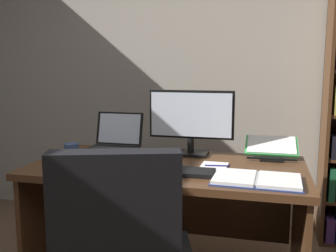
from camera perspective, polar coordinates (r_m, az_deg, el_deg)
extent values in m
cube|color=#A89E8E|center=(3.24, 6.79, 8.60)|extent=(4.98, 0.12, 2.58)
cube|color=#4C2D19|center=(2.30, -0.11, -6.17)|extent=(1.60, 0.81, 0.04)
cube|color=#4C2D19|center=(2.69, -16.50, -12.39)|extent=(0.03, 0.75, 0.69)
cube|color=#4C2D19|center=(2.37, 18.86, -15.52)|extent=(0.03, 0.75, 0.69)
cube|color=#4C2D19|center=(2.75, 1.83, -10.79)|extent=(1.48, 0.03, 0.48)
cube|color=#4C2D19|center=(3.04, 22.28, 1.56)|extent=(0.02, 0.30, 1.90)
cube|color=#512D66|center=(3.22, 22.59, -13.59)|extent=(0.06, 0.21, 0.18)
cube|color=#195633|center=(3.10, 22.85, -7.69)|extent=(0.04, 0.19, 0.24)
cube|color=black|center=(3.04, 23.30, -2.70)|extent=(0.06, 0.20, 0.16)
cube|color=gold|center=(2.99, 23.44, 3.52)|extent=(0.03, 0.20, 0.20)
cube|color=black|center=(1.47, -7.73, -15.01)|extent=(0.48, 0.24, 0.59)
cube|color=black|center=(2.53, 3.37, -4.06)|extent=(0.22, 0.16, 0.02)
cylinder|color=black|center=(2.52, 3.38, -2.85)|extent=(0.04, 0.04, 0.09)
cube|color=black|center=(2.50, 3.46, 1.72)|extent=(0.55, 0.02, 0.31)
cube|color=silver|center=(2.48, 3.37, 1.66)|extent=(0.52, 0.00, 0.28)
cube|color=black|center=(2.64, -8.33, -3.57)|extent=(0.34, 0.24, 0.02)
cube|color=#2D2D30|center=(2.63, -8.49, -3.39)|extent=(0.29, 0.13, 0.00)
cube|color=black|center=(2.77, -7.16, -0.37)|extent=(0.34, 0.07, 0.23)
cube|color=silver|center=(2.76, -7.19, -0.36)|extent=(0.30, 0.06, 0.20)
cube|color=black|center=(2.11, 1.14, -6.68)|extent=(0.42, 0.15, 0.02)
ellipsoid|color=black|center=(2.19, -6.58, -5.93)|extent=(0.06, 0.10, 0.04)
cube|color=black|center=(2.48, 15.01, -4.76)|extent=(0.14, 0.12, 0.01)
cube|color=black|center=(2.43, 15.04, -4.73)|extent=(0.30, 0.01, 0.01)
cube|color=green|center=(2.57, 15.02, -2.82)|extent=(0.33, 0.21, 0.09)
cube|color=white|center=(2.56, 15.03, -2.63)|extent=(0.30, 0.20, 0.08)
cube|color=navy|center=(2.02, 9.80, -7.72)|extent=(0.23, 0.29, 0.01)
cube|color=navy|center=(2.01, 16.14, -8.04)|extent=(0.23, 0.29, 0.01)
cube|color=white|center=(2.02, 9.81, -7.40)|extent=(0.22, 0.27, 0.02)
cube|color=white|center=(2.01, 16.15, -7.71)|extent=(0.22, 0.27, 0.02)
cylinder|color=#B7B7BC|center=(2.01, 12.97, -7.67)|extent=(0.03, 0.25, 0.02)
cube|color=white|center=(2.24, 6.76, -6.02)|extent=(0.16, 0.21, 0.01)
cylinder|color=navy|center=(2.23, 7.27, -5.82)|extent=(0.14, 0.03, 0.01)
cylinder|color=#334C7A|center=(2.45, -14.02, -3.75)|extent=(0.09, 0.09, 0.11)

